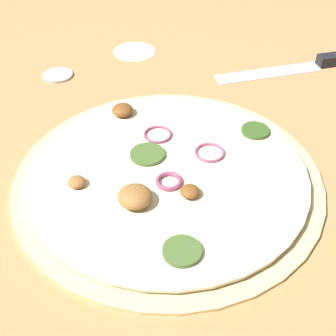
% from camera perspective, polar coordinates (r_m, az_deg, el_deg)
% --- Properties ---
extents(ground_plane, '(3.00, 3.00, 0.00)m').
position_cam_1_polar(ground_plane, '(0.57, 0.00, -1.44)').
color(ground_plane, tan).
extents(pizza, '(0.37, 0.37, 0.03)m').
position_cam_1_polar(pizza, '(0.56, -0.07, -0.94)').
color(pizza, beige).
rests_on(pizza, ground_plane).
extents(knife, '(0.08, 0.27, 0.02)m').
position_cam_1_polar(knife, '(0.83, 18.41, 12.16)').
color(knife, silver).
rests_on(knife, ground_plane).
extents(loose_cap, '(0.05, 0.05, 0.01)m').
position_cam_1_polar(loose_cap, '(0.79, -13.28, 11.09)').
color(loose_cap, '#B2B2B7').
rests_on(loose_cap, ground_plane).
extents(flour_patch, '(0.07, 0.07, 0.00)m').
position_cam_1_polar(flour_patch, '(0.84, -4.11, 14.00)').
color(flour_patch, white).
rests_on(flour_patch, ground_plane).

